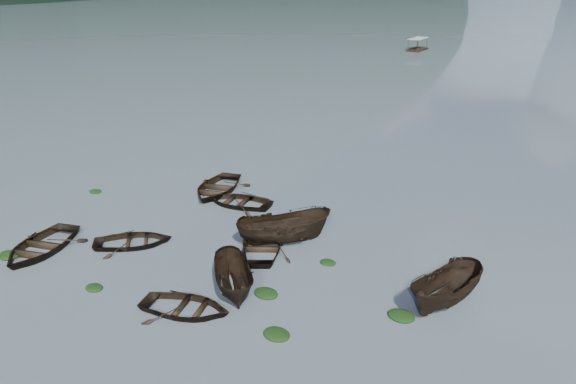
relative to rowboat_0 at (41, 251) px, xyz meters
The scene contains 19 objects.
ground_plane 7.92m from the rowboat_0, 11.43° to the right, with size 2400.00×2400.00×0.00m, color #545F69.
rowboat_0 is the anchor object (origin of this frame).
rowboat_1 4.60m from the rowboat_0, 47.94° to the left, with size 2.86×4.00×0.83m, color black.
rowboat_2 10.95m from the rowboat_0, 18.84° to the left, with size 1.63×4.32×1.67m, color black.
rowboat_3 11.34m from the rowboat_0, 40.34° to the left, with size 3.03×4.24×0.88m, color black.
rowboat_4 9.93m from the rowboat_0, ahead, with size 2.81×3.93×0.81m, color black.
rowboat_5 19.99m from the rowboat_0, 25.49° to the left, with size 1.74×4.63×1.79m, color black.
rowboat_6 11.43m from the rowboat_0, 84.89° to the left, with size 3.49×4.89×1.01m, color black.
rowboat_7 11.36m from the rowboat_0, 71.57° to the left, with size 2.98×4.17×0.86m, color black.
rowboat_8 12.45m from the rowboat_0, 43.99° to the left, with size 1.89×5.03×1.94m, color black.
weed_clump_0 1.48m from the rowboat_0, 117.87° to the right, with size 1.18×0.96×0.26m, color black.
weed_clump_1 5.30m from the rowboat_0, ahead, with size 0.89×0.71×0.20m, color black.
weed_clump_2 14.09m from the rowboat_0, ahead, with size 1.15×0.92×0.25m, color black.
weed_clump_3 14.63m from the rowboat_0, 34.59° to the left, with size 0.83×0.70×0.19m, color black.
weed_clump_4 12.35m from the rowboat_0, 20.14° to the left, with size 1.17×0.93×0.24m, color black.
weed_clump_5 8.08m from the rowboat_0, 128.04° to the left, with size 0.90×0.72×0.19m, color black.
weed_clump_6 9.95m from the rowboat_0, 36.36° to the left, with size 0.92×0.76×0.19m, color black.
weed_clump_7 18.27m from the rowboat_0, 20.91° to the left, with size 1.18×0.94×0.26m, color black.
pontoon_left 82.12m from the rowboat_0, 104.24° to the left, with size 2.16×5.18×1.99m, color black, non-canonical shape.
Camera 1 is at (18.17, -10.01, 13.47)m, focal length 35.00 mm.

